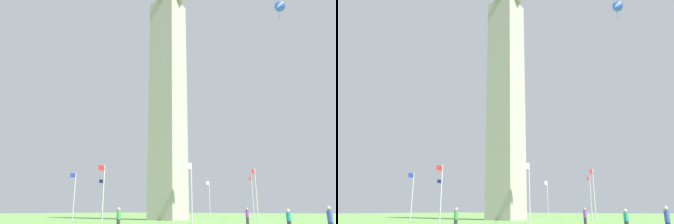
{
  "view_description": "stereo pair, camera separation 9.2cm",
  "coord_description": "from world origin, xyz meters",
  "views": [
    {
      "loc": [
        45.46,
        30.52,
        1.51
      ],
      "look_at": [
        0.0,
        0.0,
        17.77
      ],
      "focal_mm": 35.4,
      "sensor_mm": 36.0,
      "label": 1
    },
    {
      "loc": [
        45.41,
        30.59,
        1.51
      ],
      "look_at": [
        0.0,
        0.0,
        17.77
      ],
      "focal_mm": 35.4,
      "sensor_mm": 36.0,
      "label": 2
    }
  ],
  "objects": [
    {
      "name": "person_green_shirt",
      "position": [
        24.62,
        11.76,
        0.85
      ],
      "size": [
        0.32,
        0.32,
        1.71
      ],
      "rotation": [
        0.0,
        0.0,
        -2.83
      ],
      "color": "#2D2D38",
      "rests_on": "ground"
    },
    {
      "name": "person_purple_shirt",
      "position": [
        12.53,
        17.9,
        0.87
      ],
      "size": [
        0.32,
        0.32,
        1.75
      ],
      "rotation": [
        0.0,
        0.0,
        -2.44
      ],
      "color": "#2D2D38",
      "rests_on": "ground"
    },
    {
      "name": "flagpole_sw",
      "position": [
        -10.24,
        -10.31,
        3.92
      ],
      "size": [
        1.12,
        0.14,
        7.09
      ],
      "color": "silver",
      "rests_on": "ground"
    },
    {
      "name": "flagpole_nw",
      "position": [
        10.38,
        -10.31,
        3.92
      ],
      "size": [
        1.12,
        0.14,
        7.09
      ],
      "color": "silver",
      "rests_on": "ground"
    },
    {
      "name": "person_blue_shirt",
      "position": [
        22.67,
        26.97,
        0.87
      ],
      "size": [
        0.32,
        0.32,
        1.74
      ],
      "rotation": [
        0.0,
        0.0,
        -1.81
      ],
      "color": "#2D2D38",
      "rests_on": "ground"
    },
    {
      "name": "person_teal_shirt",
      "position": [
        21.52,
        24.25,
        0.79
      ],
      "size": [
        0.32,
        0.32,
        1.59
      ],
      "rotation": [
        0.0,
        0.0,
        -2.11
      ],
      "color": "#2D2D38",
      "rests_on": "ground"
    },
    {
      "name": "flagpole_se",
      "position": [
        -10.24,
        10.31,
        3.92
      ],
      "size": [
        1.12,
        0.14,
        7.09
      ],
      "color": "silver",
      "rests_on": "ground"
    },
    {
      "name": "flagpole_s",
      "position": [
        -14.51,
        0.0,
        3.92
      ],
      "size": [
        1.12,
        0.14,
        7.09
      ],
      "color": "silver",
      "rests_on": "ground"
    },
    {
      "name": "flagpole_ne",
      "position": [
        10.38,
        10.31,
        3.92
      ],
      "size": [
        1.12,
        0.14,
        7.09
      ],
      "color": "silver",
      "rests_on": "ground"
    },
    {
      "name": "kite_blue_delta",
      "position": [
        4.86,
        21.27,
        27.9
      ],
      "size": [
        2.07,
        1.7,
        2.97
      ],
      "color": "blue"
    },
    {
      "name": "flagpole_n",
      "position": [
        14.65,
        0.0,
        3.92
      ],
      "size": [
        1.12,
        0.14,
        7.09
      ],
      "color": "silver",
      "rests_on": "ground"
    },
    {
      "name": "obelisk_monument",
      "position": [
        0.0,
        0.0,
        22.08
      ],
      "size": [
        4.86,
        4.86,
        44.17
      ],
      "color": "#A8A399",
      "rests_on": "ground"
    },
    {
      "name": "flagpole_e",
      "position": [
        0.07,
        14.58,
        3.92
      ],
      "size": [
        1.12,
        0.14,
        7.09
      ],
      "color": "silver",
      "rests_on": "ground"
    },
    {
      "name": "flagpole_w",
      "position": [
        0.07,
        -14.58,
        3.92
      ],
      "size": [
        1.12,
        0.14,
        7.09
      ],
      "color": "silver",
      "rests_on": "ground"
    },
    {
      "name": "ground_plane",
      "position": [
        0.0,
        0.0,
        0.0
      ],
      "size": [
        260.0,
        260.0,
        0.0
      ],
      "primitive_type": "plane",
      "color": "#609347"
    }
  ]
}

